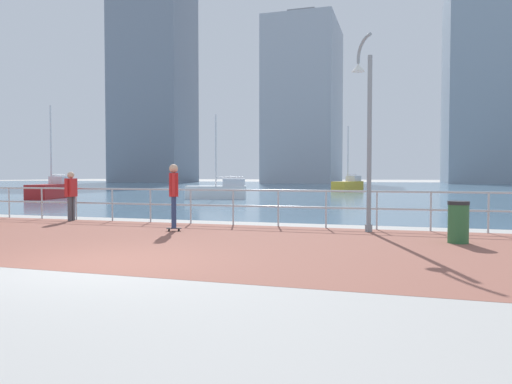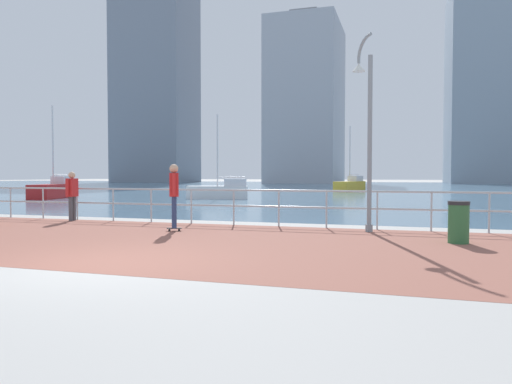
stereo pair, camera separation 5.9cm
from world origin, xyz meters
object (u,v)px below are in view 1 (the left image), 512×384
object	(u,v)px
lamppost	(366,123)
skateboarder	(174,191)
sailboat_gray	(348,185)
sailboat_yellow	(53,189)
bystander	(71,192)
sailboat_blue	(218,191)
trash_bin	(458,222)

from	to	relation	value
lamppost	skateboarder	bearing A→B (deg)	-162.66
lamppost	skateboarder	world-z (taller)	lamppost
skateboarder	sailboat_gray	distance (m)	33.22
lamppost	skateboarder	xyz separation A→B (m)	(-4.89, -1.53, -1.81)
lamppost	sailboat_yellow	world-z (taller)	sailboat_yellow
skateboarder	sailboat_yellow	world-z (taller)	sailboat_yellow
bystander	sailboat_blue	xyz separation A→B (m)	(-0.67, 14.84, -0.44)
trash_bin	sailboat_gray	bearing A→B (deg)	99.92
skateboarder	sailboat_yellow	size ratio (longest dim) A/B	0.30
bystander	sailboat_gray	distance (m)	32.07
bystander	sailboat_blue	world-z (taller)	sailboat_blue
skateboarder	trash_bin	xyz separation A→B (m)	(7.02, -0.18, -0.61)
lamppost	trash_bin	world-z (taller)	lamppost
trash_bin	sailboat_blue	xyz separation A→B (m)	(-12.24, 16.66, 0.04)
lamppost	sailboat_yellow	xyz separation A→B (m)	(-20.61, 12.48, -2.32)
lamppost	sailboat_gray	size ratio (longest dim) A/B	0.87
skateboarder	sailboat_blue	distance (m)	17.31
skateboarder	sailboat_blue	size ratio (longest dim) A/B	0.34
skateboarder	sailboat_yellow	bearing A→B (deg)	138.30
skateboarder	bystander	world-z (taller)	skateboarder
bystander	sailboat_yellow	xyz separation A→B (m)	(-11.17, 12.36, -0.38)
bystander	sailboat_gray	xyz separation A→B (m)	(5.73, 31.55, -0.37)
sailboat_yellow	sailboat_gray	bearing A→B (deg)	48.62
bystander	sailboat_yellow	size ratio (longest dim) A/B	0.27
sailboat_yellow	sailboat_gray	xyz separation A→B (m)	(16.90, 19.19, 0.00)
skateboarder	trash_bin	bearing A→B (deg)	-1.43
skateboarder	trash_bin	world-z (taller)	skateboarder
sailboat_yellow	sailboat_gray	world-z (taller)	sailboat_gray
sailboat_blue	lamppost	bearing A→B (deg)	-55.93
trash_bin	sailboat_blue	world-z (taller)	sailboat_blue
skateboarder	bystander	size ratio (longest dim) A/B	1.11
trash_bin	sailboat_blue	size ratio (longest dim) A/B	0.18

